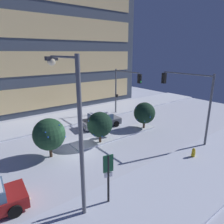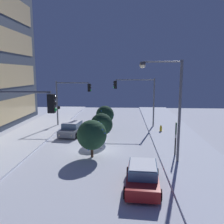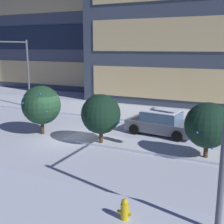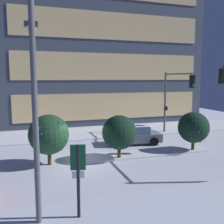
% 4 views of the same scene
% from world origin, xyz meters
% --- Properties ---
extents(ground, '(52.00, 52.00, 0.00)m').
position_xyz_m(ground, '(0.00, 0.00, 0.00)').
color(ground, silver).
extents(curb_strip_far, '(52.00, 5.20, 0.14)m').
position_xyz_m(curb_strip_far, '(0.00, 7.95, 0.07)').
color(curb_strip_far, silver).
rests_on(curb_strip_far, ground).
extents(median_strip, '(9.00, 1.80, 0.14)m').
position_xyz_m(median_strip, '(4.71, 0.28, 0.07)').
color(median_strip, silver).
rests_on(median_strip, ground).
extents(office_tower_main, '(23.10, 12.10, 30.07)m').
position_xyz_m(office_tower_main, '(5.91, 17.82, 15.03)').
color(office_tower_main, '#424C5B').
rests_on(office_tower_main, ground).
extents(car_far, '(4.51, 2.47, 1.49)m').
position_xyz_m(car_far, '(4.97, 3.26, 0.71)').
color(car_far, slate).
rests_on(car_far, ground).
extents(traffic_light_corner_far_right, '(0.32, 4.55, 5.76)m').
position_xyz_m(traffic_light_corner_far_right, '(9.37, 4.38, 3.98)').
color(traffic_light_corner_far_right, '#565960').
rests_on(traffic_light_corner_far_right, ground).
extents(street_lamp_arched, '(0.56, 3.11, 7.72)m').
position_xyz_m(street_lamp_arched, '(-2.73, -5.73, 5.04)').
color(street_lamp_arched, '#565960').
rests_on(street_lamp_arched, ground).
extents(parking_info_sign, '(0.55, 0.18, 2.87)m').
position_xyz_m(parking_info_sign, '(-1.33, -6.68, 1.84)').
color(parking_info_sign, black).
rests_on(parking_info_sign, ground).
extents(decorated_tree_median, '(2.20, 2.21, 2.85)m').
position_xyz_m(decorated_tree_median, '(8.18, -0.10, 1.74)').
color(decorated_tree_median, '#473323').
rests_on(decorated_tree_median, ground).
extents(decorated_tree_left_of_median, '(2.20, 2.20, 2.88)m').
position_xyz_m(decorated_tree_left_of_median, '(2.52, -0.25, 1.78)').
color(decorated_tree_left_of_median, '#473323').
rests_on(decorated_tree_left_of_median, ground).
extents(decorated_tree_right_of_median, '(2.42, 2.42, 3.08)m').
position_xyz_m(decorated_tree_right_of_median, '(-1.82, 0.11, 1.86)').
color(decorated_tree_right_of_median, '#473323').
rests_on(decorated_tree_right_of_median, ground).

